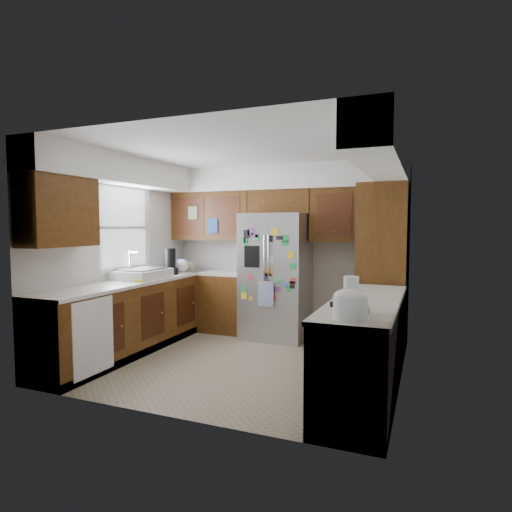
# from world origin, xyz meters

# --- Properties ---
(floor) EXTENTS (3.60, 3.60, 0.00)m
(floor) POSITION_xyz_m (0.00, 0.00, 0.00)
(floor) COLOR gray
(floor) RESTS_ON ground
(room_shell) EXTENTS (3.64, 3.24, 2.52)m
(room_shell) POSITION_xyz_m (-0.11, 0.36, 1.82)
(room_shell) COLOR beige
(room_shell) RESTS_ON ground
(left_counter_run) EXTENTS (1.36, 3.20, 0.92)m
(left_counter_run) POSITION_xyz_m (-1.36, 0.03, 0.43)
(left_counter_run) COLOR #41240C
(left_counter_run) RESTS_ON ground
(right_counter_run) EXTENTS (0.63, 2.25, 0.92)m
(right_counter_run) POSITION_xyz_m (1.50, -0.47, 0.42)
(right_counter_run) COLOR #41240C
(right_counter_run) RESTS_ON ground
(pantry) EXTENTS (0.60, 0.90, 2.15)m
(pantry) POSITION_xyz_m (1.50, 1.15, 1.07)
(pantry) COLOR #41240C
(pantry) RESTS_ON ground
(fridge) EXTENTS (0.90, 0.79, 1.80)m
(fridge) POSITION_xyz_m (-0.00, 1.20, 0.90)
(fridge) COLOR #ACACB2
(fridge) RESTS_ON ground
(bridge_cabinet) EXTENTS (0.96, 0.34, 0.35)m
(bridge_cabinet) POSITION_xyz_m (0.00, 1.43, 1.98)
(bridge_cabinet) COLOR #41240C
(bridge_cabinet) RESTS_ON fridge
(fridge_top_items) EXTENTS (0.77, 0.33, 0.28)m
(fridge_top_items) POSITION_xyz_m (-0.01, 1.43, 2.27)
(fridge_top_items) COLOR #1358AA
(fridge_top_items) RESTS_ON bridge_cabinet
(sink_assembly) EXTENTS (0.52, 0.71, 0.37)m
(sink_assembly) POSITION_xyz_m (-1.50, 0.10, 0.99)
(sink_assembly) COLOR white
(sink_assembly) RESTS_ON left_counter_run
(left_counter_clutter) EXTENTS (0.32, 0.78, 0.38)m
(left_counter_clutter) POSITION_xyz_m (-1.46, 0.84, 1.05)
(left_counter_clutter) COLOR black
(left_counter_clutter) RESTS_ON left_counter_run
(rice_cooker) EXTENTS (0.27, 0.26, 0.23)m
(rice_cooker) POSITION_xyz_m (1.50, -1.38, 1.04)
(rice_cooker) COLOR white
(rice_cooker) RESTS_ON right_counter_run
(paper_towel) EXTENTS (0.13, 0.13, 0.28)m
(paper_towel) POSITION_xyz_m (1.45, -1.02, 1.06)
(paper_towel) COLOR white
(paper_towel) RESTS_ON right_counter_run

